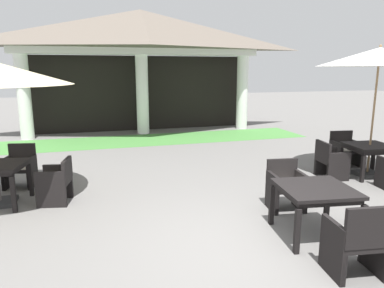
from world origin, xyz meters
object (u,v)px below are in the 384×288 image
(patio_chair_near_foreground_north, at_px, (345,150))
(patio_chair_mid_left_south, at_px, (357,242))
(patio_chair_near_foreground_west, at_px, (330,161))
(patio_umbrella_near_foreground, at_px, (379,58))
(patio_chair_mid_left_north, at_px, (286,187))
(patio_table_near_foreground, at_px, (370,149))
(patio_table_mid_left, at_px, (315,193))
(patio_chair_mid_right_east, at_px, (56,182))
(patio_chair_mid_right_north, at_px, (20,168))

(patio_chair_near_foreground_north, relative_size, patio_chair_mid_left_south, 0.91)
(patio_chair_near_foreground_west, bearing_deg, patio_umbrella_near_foreground, 90.00)
(patio_chair_mid_left_north, bearing_deg, patio_chair_mid_left_south, 90.00)
(patio_table_near_foreground, relative_size, patio_table_mid_left, 0.91)
(patio_chair_mid_right_east, xyz_separation_m, patio_chair_mid_right_north, (-0.79, 1.20, 0.00))
(patio_chair_near_foreground_north, relative_size, patio_table_mid_left, 0.75)
(patio_table_near_foreground, xyz_separation_m, patio_umbrella_near_foreground, (-0.00, 0.00, 2.02))
(patio_chair_mid_left_south, bearing_deg, patio_chair_near_foreground_north, 60.22)
(patio_chair_mid_right_east, bearing_deg, patio_table_mid_left, -112.34)
(patio_table_near_foreground, relative_size, patio_chair_near_foreground_west, 1.24)
(patio_chair_near_foreground_north, xyz_separation_m, patio_chair_mid_right_north, (-7.65, 0.49, 0.00))
(patio_table_mid_left, bearing_deg, patio_chair_mid_left_north, 81.91)
(patio_umbrella_near_foreground, bearing_deg, patio_chair_mid_right_east, 178.07)
(patio_chair_mid_right_north, bearing_deg, patio_table_near_foreground, -179.38)
(patio_chair_near_foreground_north, bearing_deg, patio_umbrella_near_foreground, 90.00)
(patio_table_mid_left, xyz_separation_m, patio_chair_mid_left_north, (0.15, 1.04, -0.25))
(patio_table_near_foreground, distance_m, patio_chair_mid_right_north, 7.67)
(patio_chair_near_foreground_west, xyz_separation_m, patio_chair_mid_left_north, (-1.94, -1.34, 0.01))
(patio_chair_near_foreground_north, xyz_separation_m, patio_chair_mid_left_south, (-3.29, -4.23, 0.03))
(patio_umbrella_near_foreground, xyz_separation_m, patio_chair_mid_right_north, (-7.53, 1.43, -2.25))
(patio_table_near_foreground, bearing_deg, patio_chair_mid_left_north, -157.07)
(patio_table_near_foreground, distance_m, patio_chair_mid_left_north, 3.13)
(patio_umbrella_near_foreground, height_order, patio_chair_mid_left_north, patio_umbrella_near_foreground)
(patio_chair_mid_left_south, xyz_separation_m, patio_chair_mid_right_east, (-3.57, 3.52, -0.04))
(patio_table_mid_left, height_order, patio_chair_mid_right_east, patio_chair_mid_right_east)
(patio_table_near_foreground, height_order, patio_umbrella_near_foreground, patio_umbrella_near_foreground)
(patio_chair_mid_right_north, bearing_deg, patio_chair_near_foreground_north, -172.31)
(patio_chair_near_foreground_west, height_order, patio_chair_mid_right_east, patio_chair_near_foreground_west)
(patio_chair_mid_left_south, bearing_deg, patio_umbrella_near_foreground, 54.18)
(patio_table_near_foreground, height_order, patio_table_mid_left, patio_table_mid_left)
(patio_umbrella_near_foreground, xyz_separation_m, patio_table_mid_left, (-3.02, -2.25, -1.99))
(patio_table_mid_left, height_order, patio_chair_mid_left_south, patio_chair_mid_left_south)
(patio_chair_mid_left_north, distance_m, patio_chair_mid_right_east, 4.13)
(patio_table_near_foreground, xyz_separation_m, patio_chair_near_foreground_north, (0.12, 0.94, -0.23))
(patio_table_near_foreground, distance_m, patio_chair_near_foreground_north, 0.97)
(patio_table_near_foreground, relative_size, patio_chair_mid_right_east, 1.26)
(patio_chair_mid_left_north, xyz_separation_m, patio_chair_mid_right_east, (-3.86, 1.44, -0.01))
(patio_umbrella_near_foreground, bearing_deg, patio_table_mid_left, -143.30)
(patio_chair_near_foreground_west, bearing_deg, patio_chair_near_foreground_north, 135.08)
(patio_chair_near_foreground_west, distance_m, patio_chair_mid_left_south, 4.08)
(patio_chair_mid_left_north, height_order, patio_chair_mid_left_south, patio_chair_mid_left_south)
(patio_table_near_foreground, relative_size, patio_chair_mid_right_north, 1.18)
(patio_chair_near_foreground_west, distance_m, patio_table_mid_left, 3.17)
(patio_umbrella_near_foreground, relative_size, patio_chair_mid_right_east, 3.55)
(patio_umbrella_near_foreground, xyz_separation_m, patio_chair_near_foreground_north, (0.12, 0.94, -2.25))
(patio_chair_near_foreground_west, xyz_separation_m, patio_chair_mid_left_south, (-2.23, -3.41, 0.03))
(patio_chair_mid_left_north, bearing_deg, patio_chair_near_foreground_north, -136.18)
(patio_chair_near_foreground_north, relative_size, patio_chair_mid_right_east, 1.04)
(patio_umbrella_near_foreground, height_order, patio_chair_near_foreground_west, patio_umbrella_near_foreground)
(patio_chair_mid_left_south, bearing_deg, patio_chair_mid_right_east, 143.51)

